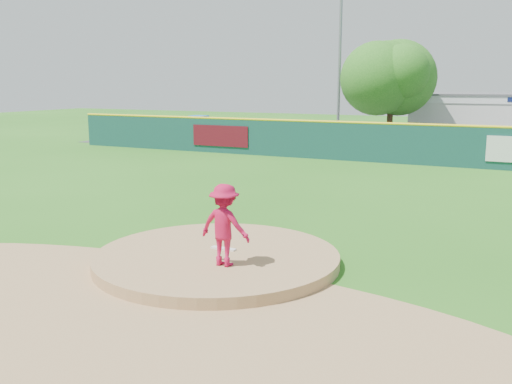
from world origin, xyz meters
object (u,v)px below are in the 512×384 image
at_px(playground_slide, 198,128).
at_px(deciduous_tree, 392,74).
at_px(van, 346,137).
at_px(pitcher, 225,225).
at_px(light_pole_left, 340,52).

bearing_deg(playground_slide, deciduous_tree, 3.92).
bearing_deg(deciduous_tree, van, -130.32).
height_order(pitcher, van, pitcher).
xyz_separation_m(deciduous_tree, light_pole_left, (-4.00, 2.00, 1.50)).
bearing_deg(playground_slide, light_pole_left, 17.21).
relative_size(pitcher, van, 0.32).
bearing_deg(playground_slide, pitcher, -57.09).
bearing_deg(van, light_pole_left, 1.62).
distance_m(playground_slide, deciduous_tree, 13.96).
bearing_deg(light_pole_left, pitcher, -76.62).
relative_size(van, deciduous_tree, 0.73).
height_order(pitcher, light_pole_left, light_pole_left).
xyz_separation_m(pitcher, van, (-4.62, 23.27, -0.35)).
xyz_separation_m(playground_slide, deciduous_tree, (13.43, 0.92, 3.68)).
bearing_deg(deciduous_tree, pitcher, -84.25).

